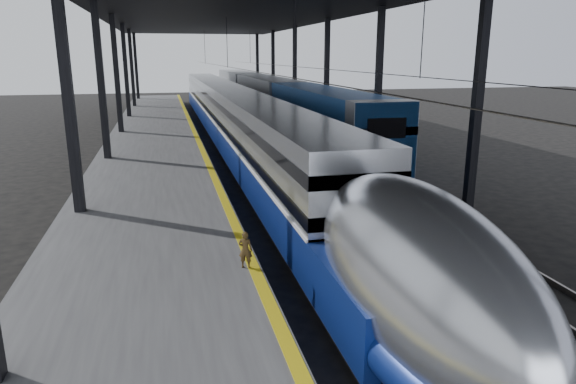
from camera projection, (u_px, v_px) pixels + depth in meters
name	position (u px, v px, depth m)	size (l,w,h in m)	color
ground	(270.00, 279.00, 14.97)	(160.00, 160.00, 0.00)	black
platform	(154.00, 149.00, 32.84)	(6.00, 80.00, 1.00)	#4C4C4F
yellow_strip	(198.00, 140.00, 33.34)	(0.30, 80.00, 0.01)	yellow
rails	(276.00, 150.00, 34.75)	(6.52, 80.00, 0.16)	slate
canopy	(234.00, 9.00, 31.84)	(18.00, 75.00, 9.47)	black
tgv_train	(233.00, 120.00, 36.25)	(2.82, 65.20, 4.04)	#B9BBC0
second_train	(268.00, 100.00, 49.00)	(3.13, 56.05, 4.32)	#164790
child	(245.00, 250.00, 13.14)	(0.36, 0.24, 0.98)	#483418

